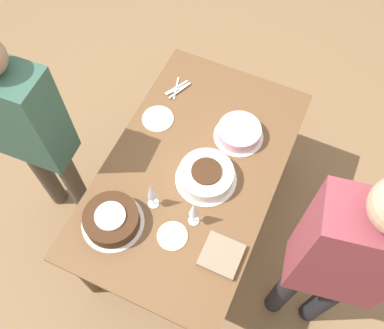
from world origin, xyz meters
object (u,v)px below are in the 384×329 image
cake_front_chocolate (112,220)px  wine_glass_near (151,192)px  cake_back_decorated (239,132)px  person_cutting (30,130)px  cake_center_white (206,175)px  person_watching (340,261)px  wine_glass_far (194,209)px

cake_front_chocolate → wine_glass_near: bearing=142.4°
cake_back_decorated → person_cutting: (0.53, -0.99, 0.14)m
wine_glass_near → cake_back_decorated: bearing=156.2°
cake_center_white → person_watching: bearing=70.5°
cake_center_white → cake_back_decorated: (-0.33, 0.06, -0.00)m
cake_back_decorated → wine_glass_near: bearing=-23.8°
cake_center_white → person_watching: person_watching is taller
cake_back_decorated → wine_glass_far: (0.57, -0.02, 0.11)m
cake_back_decorated → wine_glass_far: wine_glass_far is taller
cake_center_white → cake_front_chocolate: size_ratio=1.04×
person_watching → cake_center_white: bearing=-29.5°
person_watching → cake_back_decorated: bearing=-51.3°
cake_front_chocolate → person_watching: size_ratio=0.18×
wine_glass_near → person_watching: bearing=89.4°
wine_glass_far → person_watching: 0.69m
cake_center_white → wine_glass_near: bearing=-38.1°
wine_glass_near → person_cutting: size_ratio=0.14×
wine_glass_near → person_cutting: bearing=-93.5°
cake_front_chocolate → wine_glass_near: (-0.18, 0.14, 0.10)m
cake_front_chocolate → person_cutting: (-0.23, -0.60, 0.13)m
wine_glass_near → wine_glass_far: size_ratio=0.97×
cake_back_decorated → person_cutting: 1.13m
cake_center_white → cake_back_decorated: bearing=169.6°
wine_glass_far → person_cutting: size_ratio=0.14×
person_cutting → wine_glass_far: bearing=-5.7°
person_cutting → cake_front_chocolate: bearing=-23.7°
cake_back_decorated → wine_glass_near: size_ratio=1.32×
cake_back_decorated → wine_glass_near: 0.63m
cake_center_white → person_cutting: person_cutting is taller
wine_glass_far → person_watching: size_ratio=0.13×
wine_glass_near → person_watching: 0.92m
cake_back_decorated → wine_glass_near: wine_glass_near is taller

